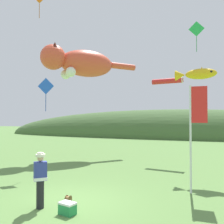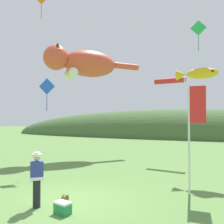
{
  "view_description": "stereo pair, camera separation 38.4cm",
  "coord_description": "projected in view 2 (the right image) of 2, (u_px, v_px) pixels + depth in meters",
  "views": [
    {
      "loc": [
        4.24,
        -7.64,
        2.89
      ],
      "look_at": [
        0.0,
        4.0,
        3.18
      ],
      "focal_mm": 40.0,
      "sensor_mm": 36.0,
      "label": 1
    },
    {
      "loc": [
        4.6,
        -7.51,
        2.89
      ],
      "look_at": [
        0.0,
        4.0,
        3.18
      ],
      "focal_mm": 40.0,
      "sensor_mm": 36.0,
      "label": 2
    }
  ],
  "objects": [
    {
      "name": "kite_diamond_blue",
      "position": [
        47.0,
        87.0,
        13.37
      ],
      "size": [
        0.86,
        0.25,
        1.78
      ],
      "color": "blue"
    },
    {
      "name": "ground_plane",
      "position": [
        69.0,
        201.0,
        8.61
      ],
      "size": [
        120.0,
        120.0,
        0.0
      ],
      "primitive_type": "plane",
      "color": "#5B8442"
    },
    {
      "name": "distant_hill_ridge",
      "position": [
        178.0,
        137.0,
        36.58
      ],
      "size": [
        57.5,
        10.27,
        8.27
      ],
      "color": "#426033",
      "rests_on": "ground"
    },
    {
      "name": "kite_diamond_green",
      "position": [
        198.0,
        28.0,
        14.33
      ],
      "size": [
        0.89,
        0.09,
        1.79
      ],
      "color": "green"
    },
    {
      "name": "kite_tube_streamer",
      "position": [
        170.0,
        81.0,
        16.92
      ],
      "size": [
        2.17,
        0.76,
        0.44
      ],
      "color": "red"
    },
    {
      "name": "festival_attendant",
      "position": [
        37.0,
        178.0,
        8.04
      ],
      "size": [
        0.49,
        0.48,
        1.77
      ],
      "color": "black",
      "rests_on": "ground"
    },
    {
      "name": "picnic_cooler",
      "position": [
        63.0,
        208.0,
        7.49
      ],
      "size": [
        0.56,
        0.44,
        0.36
      ],
      "color": "#268C4C",
      "rests_on": "ground"
    },
    {
      "name": "kite_fish_windsock",
      "position": [
        197.0,
        74.0,
        12.87
      ],
      "size": [
        2.12,
        0.75,
        0.64
      ],
      "color": "gold"
    },
    {
      "name": "kite_giant_cat",
      "position": [
        83.0,
        63.0,
        19.28
      ],
      "size": [
        5.81,
        6.37,
        2.43
      ],
      "color": "#E04C33"
    },
    {
      "name": "kite_spool",
      "position": [
        65.0,
        199.0,
        8.5
      ],
      "size": [
        0.15,
        0.26,
        0.26
      ],
      "color": "olive",
      "rests_on": "ground"
    },
    {
      "name": "festival_banner_pole",
      "position": [
        193.0,
        122.0,
        9.45
      ],
      "size": [
        0.66,
        0.08,
        4.14
      ],
      "color": "silver",
      "rests_on": "ground"
    }
  ]
}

